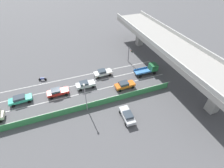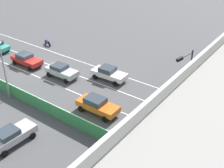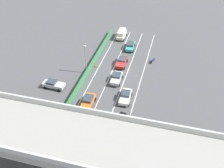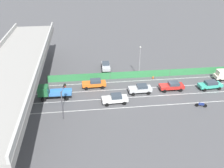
% 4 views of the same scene
% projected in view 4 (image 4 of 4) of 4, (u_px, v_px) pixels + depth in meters
% --- Properties ---
extents(ground_plane, '(300.00, 300.00, 0.00)m').
position_uv_depth(ground_plane, '(163.00, 91.00, 48.91)').
color(ground_plane, '#4C4C4F').
extents(lane_line_left_edge, '(0.14, 42.08, 0.01)m').
position_uv_depth(lane_line_left_edge, '(155.00, 106.00, 44.24)').
color(lane_line_left_edge, silver).
rests_on(lane_line_left_edge, ground).
extents(lane_line_mid_left, '(0.14, 42.08, 0.01)m').
position_uv_depth(lane_line_mid_left, '(150.00, 96.00, 47.13)').
color(lane_line_mid_left, silver).
rests_on(lane_line_mid_left, ground).
extents(lane_line_mid_right, '(0.14, 42.08, 0.01)m').
position_uv_depth(lane_line_mid_right, '(146.00, 88.00, 50.01)').
color(lane_line_mid_right, silver).
rests_on(lane_line_mid_right, ground).
extents(lane_line_right_edge, '(0.14, 42.08, 0.01)m').
position_uv_depth(lane_line_right_edge, '(142.00, 81.00, 52.90)').
color(lane_line_right_edge, silver).
rests_on(lane_line_right_edge, ground).
extents(elevated_overpass, '(47.67, 9.04, 8.02)m').
position_uv_depth(elevated_overpass, '(15.00, 67.00, 43.15)').
color(elevated_overpass, gray).
rests_on(elevated_overpass, ground).
extents(green_fence, '(0.10, 38.18, 1.50)m').
position_uv_depth(green_fence, '(140.00, 74.00, 53.87)').
color(green_fence, '#338447').
rests_on(green_fence, ground).
extents(car_sedan_red, '(2.06, 4.56, 1.61)m').
position_uv_depth(car_sedan_red, '(172.00, 86.00, 48.89)').
color(car_sedan_red, red).
rests_on(car_sedan_red, ground).
extents(car_taxi_orange, '(2.05, 4.58, 1.65)m').
position_uv_depth(car_taxi_orange, '(94.00, 83.00, 49.81)').
color(car_taxi_orange, orange).
rests_on(car_taxi_orange, ground).
extents(car_sedan_silver, '(2.07, 4.30, 1.61)m').
position_uv_depth(car_sedan_silver, '(140.00, 89.00, 47.87)').
color(car_sedan_silver, '#B7BABC').
rests_on(car_sedan_silver, ground).
extents(car_taxi_teal, '(2.24, 4.56, 1.56)m').
position_uv_depth(car_taxi_teal, '(210.00, 84.00, 49.37)').
color(car_taxi_teal, teal).
rests_on(car_taxi_teal, ground).
extents(car_sedan_white, '(2.19, 4.52, 1.63)m').
position_uv_depth(car_sedan_white, '(115.00, 98.00, 44.65)').
color(car_sedan_white, white).
rests_on(car_sedan_white, ground).
extents(flatbed_truck_blue, '(2.42, 5.85, 2.39)m').
position_uv_depth(flatbed_truck_blue, '(49.00, 92.00, 45.93)').
color(flatbed_truck_blue, black).
rests_on(flatbed_truck_blue, ground).
extents(motorcycle, '(0.81, 1.89, 0.93)m').
position_uv_depth(motorcycle, '(201.00, 105.00, 43.66)').
color(motorcycle, black).
rests_on(motorcycle, ground).
extents(parked_wagon_silver, '(4.44, 2.10, 1.62)m').
position_uv_depth(parked_wagon_silver, '(106.00, 66.00, 57.46)').
color(parked_wagon_silver, '#B2B5B7').
rests_on(parked_wagon_silver, ground).
extents(traffic_light, '(3.04, 0.78, 4.88)m').
position_uv_depth(traffic_light, '(63.00, 96.00, 40.09)').
color(traffic_light, '#47474C').
rests_on(traffic_light, ground).
extents(street_lamp, '(0.60, 0.36, 6.68)m').
position_uv_depth(street_lamp, '(140.00, 59.00, 52.66)').
color(street_lamp, gray).
rests_on(street_lamp, ground).
extents(traffic_cone, '(0.47, 0.47, 0.64)m').
position_uv_depth(traffic_cone, '(153.00, 77.00, 53.69)').
color(traffic_cone, orange).
rests_on(traffic_cone, ground).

